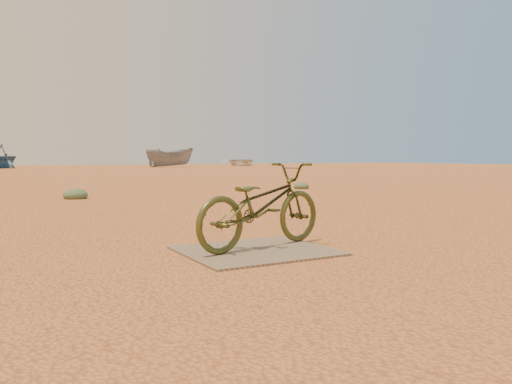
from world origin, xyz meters
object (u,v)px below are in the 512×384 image
bicycle (261,205)px  boat_mid_right (170,157)px  plywood_board (256,251)px  boat_far_right (241,161)px

bicycle → boat_mid_right: size_ratio=0.34×
plywood_board → boat_mid_right: boat_mid_right is taller
plywood_board → bicycle: size_ratio=0.87×
plywood_board → boat_mid_right: 44.22m
boat_far_right → boat_mid_right: bearing=-146.8°
plywood_board → boat_far_right: (23.57, 45.91, 0.55)m
plywood_board → bicycle: (0.12, 0.09, 0.45)m
boat_mid_right → boat_far_right: size_ratio=0.90×
bicycle → boat_mid_right: boat_mid_right is taller
plywood_board → bicycle: bicycle is taller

